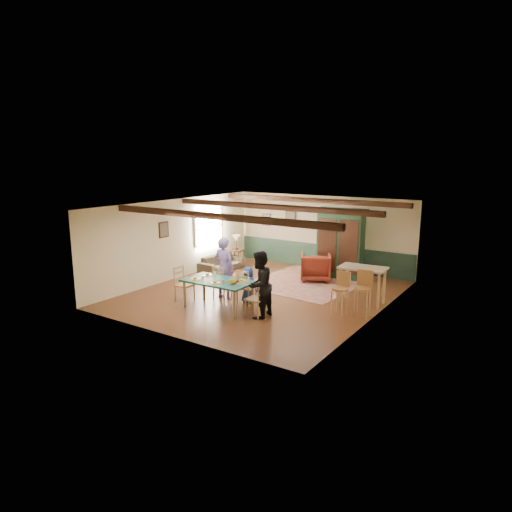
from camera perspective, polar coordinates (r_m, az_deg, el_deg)
The scene contains 35 objects.
floor at distance 13.89m, azimuth 0.90°, elevation -4.75°, with size 8.00×8.00×0.00m, color #4C2715.
wall_back at distance 17.01m, azimuth 8.20°, elevation 2.94°, with size 7.00×0.02×2.70m, color beige.
wall_left at distance 15.68m, azimuth -9.93°, elevation 2.11°, with size 0.02×8.00×2.70m, color beige.
wall_right at distance 12.08m, azimuth 15.05°, elevation -1.13°, with size 0.02×8.00×2.70m, color beige.
ceiling at distance 13.35m, azimuth 0.94°, elevation 6.40°, with size 7.00×8.00×0.02m, color white.
wainscot_back at distance 17.16m, azimuth 8.08°, elevation -0.03°, with size 6.95×0.03×0.90m, color #1D3528.
ceiling_beam_front at distance 11.50m, azimuth -5.27°, elevation 4.97°, with size 6.95×0.16×0.16m, color black.
ceiling_beam_mid at distance 13.70m, azimuth 1.84°, elevation 6.17°, with size 6.95×0.16×0.16m, color black.
ceiling_beam_back at distance 15.96m, azimuth 6.79°, elevation 6.94°, with size 6.95×0.16×0.16m, color black.
window_left at distance 16.89m, azimuth -5.92°, elevation 3.63°, with size 0.06×1.60×1.30m, color white, non-canonical shape.
picture_left_wall at distance 15.17m, azimuth -11.45°, elevation 3.25°, with size 0.04×0.42×0.52m, color gray, non-canonical shape.
picture_back_a at distance 17.51m, azimuth 4.35°, elevation 4.78°, with size 0.45×0.04×0.55m, color gray, non-canonical shape.
picture_back_b at distance 18.08m, azimuth 1.29°, elevation 4.57°, with size 0.38×0.04×0.48m, color gray, non-canonical shape.
dining_table at distance 12.51m, azimuth -4.74°, elevation -4.81°, with size 1.90×1.06×0.79m, color #1A5347, non-canonical shape.
dining_chair_far_left at distance 13.31m, azimuth -4.20°, elevation -3.29°, with size 0.44×0.46×1.00m, color #A98554, non-canonical shape.
dining_chair_far_right at distance 12.84m, azimuth -1.18°, elevation -3.84°, with size 0.44×0.46×1.00m, color #A98554, non-canonical shape.
dining_chair_end_left at distance 13.23m, azimuth -8.93°, elevation -3.50°, with size 0.44×0.46×1.00m, color #A98554, non-canonical shape.
dining_chair_end_right at distance 11.81m, azimuth -0.04°, elevation -5.27°, with size 0.44×0.46×1.00m, color #A98554, non-canonical shape.
person_man at distance 13.27m, azimuth -4.01°, elevation -1.50°, with size 0.66×0.44×1.82m, color #7662A8.
person_woman at distance 11.65m, azimuth 0.40°, elevation -3.62°, with size 0.85×0.66×1.74m, color black.
person_child at distance 12.89m, azimuth -0.97°, elevation -3.63°, with size 0.52×0.34×1.06m, color #2844A2.
cat at distance 11.96m, azimuth -2.87°, elevation -3.14°, with size 0.38×0.15×0.19m, color orange, non-canonical shape.
place_setting_near_left at distance 12.54m, azimuth -7.62°, elevation -2.69°, with size 0.42×0.32×0.11m, color gold, non-canonical shape.
place_setting_near_center at distance 12.12m, azimuth -5.14°, elevation -3.16°, with size 0.42×0.32×0.11m, color gold, non-canonical shape.
place_setting_far_left at distance 12.94m, azimuth -6.11°, elevation -2.19°, with size 0.42×0.32×0.11m, color gold, non-canonical shape.
place_setting_far_right at distance 12.26m, azimuth -1.86°, elevation -2.94°, with size 0.42×0.32×0.11m, color gold, non-canonical shape.
area_rug at distance 15.36m, azimuth 6.66°, elevation -3.14°, with size 3.28×3.89×0.01m, color tan.
armoire at distance 15.80m, azimuth 10.52°, elevation 1.56°, with size 1.68×0.67×2.37m, color #153521.
armchair at distance 15.40m, azimuth 7.44°, elevation -1.39°, with size 0.98×1.00×0.91m, color #541610.
sofa at distance 16.77m, azimuth -4.30°, elevation -0.83°, with size 1.89×0.74×0.55m, color #3F3527.
end_table at distance 17.47m, azimuth -2.46°, elevation -0.18°, with size 0.50×0.50×0.62m, color black, non-canonical shape.
table_lamp at distance 17.35m, azimuth -2.47°, elevation 1.72°, with size 0.31×0.31×0.56m, color beige, non-canonical shape.
counter_table at distance 13.20m, azimuth 13.10°, elevation -3.58°, with size 1.27×0.74×1.06m, color beige, non-canonical shape.
bar_stool_left at distance 12.07m, azimuth 10.42°, elevation -4.70°, with size 0.41×0.45×1.16m, color #AA7642, non-canonical shape.
bar_stool_right at distance 12.07m, azimuth 13.18°, elevation -4.68°, with size 0.43×0.47×1.22m, color #AA7642, non-canonical shape.
Camera 1 is at (7.15, -11.20, 4.04)m, focal length 32.00 mm.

